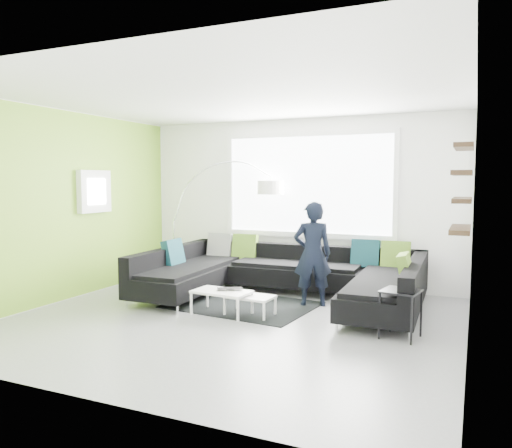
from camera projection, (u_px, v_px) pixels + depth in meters
The scene contains 9 objects.
ground at pixel (231, 321), 6.30m from camera, with size 5.50×5.50×0.00m, color slate.
room_shell at pixel (241, 177), 6.32m from camera, with size 5.54×5.04×2.82m.
sectional_sofa at pixel (281, 277), 7.23m from camera, with size 3.96×2.51×0.84m.
rug at pixel (242, 305), 7.10m from camera, with size 1.97×1.44×0.01m, color black.
coffee_table at pixel (236, 303), 6.57m from camera, with size 0.97×0.57×0.32m, color white.
arc_lamp at pixel (174, 221), 8.77m from camera, with size 1.98×0.82×2.11m, color white, non-canonical shape.
side_table at pixel (400, 314), 5.60m from camera, with size 0.40×0.40×0.55m, color black.
person at pixel (313, 254), 7.03m from camera, with size 0.64×0.55×1.48m, color black.
laptop at pixel (230, 290), 6.59m from camera, with size 0.40×0.36×0.03m, color black.
Camera 1 is at (2.78, -5.52, 1.77)m, focal length 35.00 mm.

